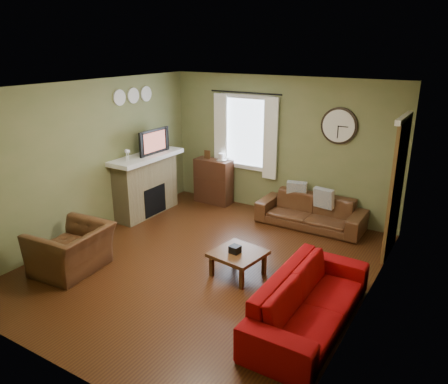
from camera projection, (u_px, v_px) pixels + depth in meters
The scene contains 31 objects.
floor at pixel (204, 264), 6.55m from camera, with size 4.60×5.20×0.00m, color #3B1D0C.
ceiling at pixel (202, 87), 5.71m from camera, with size 4.60×5.20×0.00m, color white.
wall_left at pixel (89, 160), 7.27m from camera, with size 0.00×5.20×2.60m, color olive.
wall_right at pixel (369, 213), 5.00m from camera, with size 0.00×5.20×2.60m, color olive.
wall_back at pixel (280, 146), 8.23m from camera, with size 4.60×0.00×2.60m, color olive.
wall_front at pixel (46, 254), 4.03m from camera, with size 4.60×0.00×2.60m, color olive.
fireplace at pixel (146, 187), 8.34m from camera, with size 0.40×1.40×1.10m, color #9A885B.
firebox at pixel (155, 201), 8.33m from camera, with size 0.04×0.60×0.55m, color black.
mantel at pixel (146, 157), 8.13m from camera, with size 0.58×1.60×0.08m, color white.
tv at pixel (151, 144), 8.18m from camera, with size 0.60×0.08×0.35m, color black.
tv_screen at pixel (154, 142), 8.12m from camera, with size 0.02×0.62×0.36m, color #994C3F.
medallion_left at pixel (119, 98), 7.60m from camera, with size 0.28×0.28×0.03m, color white.
medallion_mid at pixel (133, 96), 7.88m from camera, with size 0.28×0.28×0.03m, color white.
medallion_right at pixel (146, 94), 8.16m from camera, with size 0.28×0.28×0.03m, color white.
window_pane at pixel (247, 132), 8.50m from camera, with size 1.00×0.02×1.30m, color silver, non-canonical shape.
curtain_rod at pixel (245, 93), 8.17m from camera, with size 0.03×0.03×1.50m, color black.
curtain_left at pixel (221, 133), 8.70m from camera, with size 0.28×0.04×1.55m, color white.
curtain_right at pixel (270, 139), 8.16m from camera, with size 0.28×0.04×1.55m, color white.
wall_clock at pixel (339, 126), 7.49m from camera, with size 0.64×0.06×0.64m, color white, non-canonical shape.
door at pixel (396, 190), 6.59m from camera, with size 0.05×0.90×2.10m, color brown.
bookshelf at pixel (213, 181), 8.97m from camera, with size 0.77×0.33×0.92m, color #3D1F13, non-canonical shape.
book at pixel (219, 158), 8.79m from camera, with size 0.18×0.25×0.02m, color #462913.
sofa_brown at pixel (310, 212), 7.84m from camera, with size 1.90×0.74×0.56m, color #472816.
pillow_left at pixel (297, 191), 8.09m from camera, with size 0.37×0.11×0.37m, color #989C9F.
pillow_right at pixel (324, 198), 7.72m from camera, with size 0.36×0.11×0.36m, color #989C9F.
sofa_red at pixel (310, 300), 5.08m from camera, with size 2.13×0.83×0.62m, color #840407.
armchair at pixel (72, 249), 6.29m from camera, with size 1.02×0.89×0.66m, color #472816.
coffee_table at pixel (238, 263), 6.21m from camera, with size 0.67×0.67×0.36m, color #462913, non-canonical shape.
tissue_box at pixel (235, 250), 6.12m from camera, with size 0.14×0.14×0.11m, color black.
wine_glass_a at pixel (127, 155), 7.66m from camera, with size 0.07×0.07×0.21m, color white, non-canonical shape.
wine_glass_b at pixel (128, 155), 7.70m from camera, with size 0.07×0.07×0.19m, color white, non-canonical shape.
Camera 1 is at (3.30, -4.84, 3.15)m, focal length 35.00 mm.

